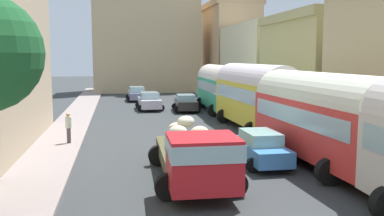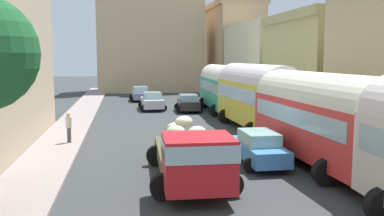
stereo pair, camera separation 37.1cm
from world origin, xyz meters
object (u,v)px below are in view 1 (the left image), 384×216
parked_bus_2 (254,93)px  car_2 (260,147)px  car_0 (149,101)px  cargo_truck_0 (195,155)px  parked_bus_1 (320,114)px  parked_bus_3 (220,86)px  pedestrian_0 (69,127)px  car_1 (137,94)px  car_3 (186,103)px

parked_bus_2 → car_2: (-2.51, -8.48, -1.64)m
parked_bus_2 → car_0: parked_bus_2 is taller
cargo_truck_0 → car_2: size_ratio=1.84×
cargo_truck_0 → car_2: 4.33m
parked_bus_1 → car_2: 2.96m
parked_bus_3 → car_2: bearing=-98.2°
car_0 → pedestrian_0: (-5.44, -14.51, 0.23)m
pedestrian_0 → parked_bus_1: bearing=-28.2°
parked_bus_3 → cargo_truck_0: 20.97m
parked_bus_3 → pedestrian_0: size_ratio=5.19×
parked_bus_3 → pedestrian_0: 16.48m
car_1 → car_3: size_ratio=1.03×
parked_bus_2 → parked_bus_3: parked_bus_2 is taller
parked_bus_1 → cargo_truck_0: 6.38m
pedestrian_0 → car_0: bearing=69.5°
parked_bus_3 → cargo_truck_0: bearing=-106.5°
cargo_truck_0 → parked_bus_2: bearing=61.8°
cargo_truck_0 → car_2: cargo_truck_0 is taller
parked_bus_1 → car_1: parked_bus_1 is taller
parked_bus_2 → cargo_truck_0: size_ratio=1.26×
pedestrian_0 → parked_bus_3: bearing=46.7°
car_1 → parked_bus_3: bearing=-57.8°
parked_bus_2 → car_0: 13.03m
car_1 → car_3: (3.76, -9.56, -0.02)m
car_1 → cargo_truck_0: bearing=-88.8°
cargo_truck_0 → pedestrian_0: cargo_truck_0 is taller
car_2 → pedestrian_0: bearing=147.8°
car_3 → pedestrian_0: 15.35m
parked_bus_1 → car_1: (-6.56, 28.41, -1.46)m
parked_bus_2 → cargo_truck_0: (-5.94, -11.09, -1.21)m
car_0 → pedestrian_0: bearing=-110.5°
parked_bus_1 → parked_bus_3: (0.00, 18.00, 0.00)m
parked_bus_1 → cargo_truck_0: (-5.94, -2.09, -1.07)m
parked_bus_1 → parked_bus_3: parked_bus_1 is taller
parked_bus_1 → car_3: (-2.81, 18.84, -1.48)m
car_0 → car_2: size_ratio=1.04×
parked_bus_1 → car_2: bearing=168.3°
parked_bus_3 → cargo_truck_0: (-5.94, -20.09, -1.07)m
parked_bus_1 → parked_bus_3: bearing=90.0°
parked_bus_1 → pedestrian_0: parked_bus_1 is taller
car_2 → parked_bus_2: bearing=73.5°
parked_bus_3 → car_3: parked_bus_3 is taller
car_2 → parked_bus_3: bearing=81.8°
pedestrian_0 → car_3: bearing=56.6°
cargo_truck_0 → car_0: cargo_truck_0 is taller
car_0 → car_1: 7.90m
parked_bus_2 → cargo_truck_0: 12.63m
pedestrian_0 → car_2: bearing=-32.2°
car_0 → car_1: bearing=95.4°
car_0 → pedestrian_0: 15.50m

